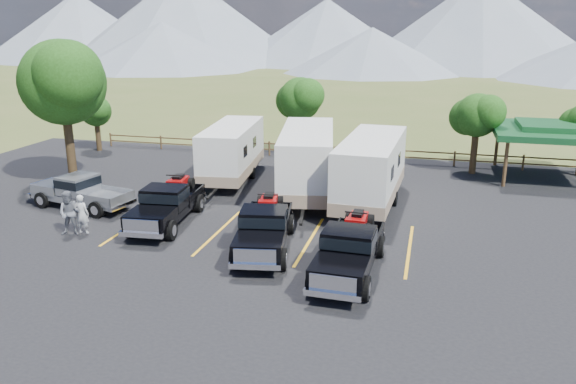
% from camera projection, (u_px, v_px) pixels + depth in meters
% --- Properties ---
extents(ground, '(320.00, 320.00, 0.00)m').
position_uv_depth(ground, '(230.00, 277.00, 19.77)').
color(ground, '#495926').
rests_on(ground, ground).
extents(asphalt_lot, '(44.00, 34.00, 0.04)m').
position_uv_depth(asphalt_lot, '(256.00, 245.00, 22.55)').
color(asphalt_lot, black).
rests_on(asphalt_lot, ground).
extents(stall_lines, '(12.12, 5.50, 0.01)m').
position_uv_depth(stall_lines, '(263.00, 236.00, 23.47)').
color(stall_lines, gold).
rests_on(stall_lines, asphalt_lot).
extents(tree_big_nw, '(5.54, 5.18, 7.84)m').
position_uv_depth(tree_big_nw, '(62.00, 82.00, 29.56)').
color(tree_big_nw, '#2F2112').
rests_on(tree_big_nw, ground).
extents(tree_ne_a, '(3.11, 2.92, 4.76)m').
position_uv_depth(tree_ne_a, '(477.00, 115.00, 32.37)').
color(tree_ne_a, '#2F2112').
rests_on(tree_ne_a, ground).
extents(tree_north, '(3.46, 3.24, 5.25)m').
position_uv_depth(tree_north, '(300.00, 99.00, 36.78)').
color(tree_north, '#2F2112').
rests_on(tree_north, ground).
extents(tree_nw_small, '(2.59, 2.43, 3.85)m').
position_uv_depth(tree_nw_small, '(96.00, 111.00, 38.61)').
color(tree_nw_small, '#2F2112').
rests_on(tree_nw_small, ground).
extents(rail_fence, '(36.12, 0.12, 1.00)m').
position_uv_depth(rail_fence, '(358.00, 152.00, 36.26)').
color(rail_fence, brown).
rests_on(rail_fence, ground).
extents(pavilion, '(6.20, 6.20, 3.22)m').
position_uv_depth(pavilion, '(551.00, 131.00, 31.59)').
color(pavilion, brown).
rests_on(pavilion, ground).
extents(mountain_range, '(209.00, 71.00, 20.00)m').
position_uv_depth(mountain_range, '(370.00, 27.00, 117.58)').
color(mountain_range, gray).
rests_on(mountain_range, ground).
extents(rig_left, '(2.43, 5.88, 1.91)m').
position_uv_depth(rig_left, '(167.00, 203.00, 24.77)').
color(rig_left, black).
rests_on(rig_left, asphalt_lot).
extents(rig_center, '(2.78, 5.94, 1.91)m').
position_uv_depth(rig_center, '(265.00, 227.00, 21.90)').
color(rig_center, black).
rests_on(rig_center, asphalt_lot).
extents(rig_right, '(2.16, 5.78, 1.91)m').
position_uv_depth(rig_right, '(350.00, 248.00, 19.77)').
color(rig_right, black).
rests_on(rig_right, asphalt_lot).
extents(trailer_left, '(3.13, 8.96, 3.10)m').
position_uv_depth(trailer_left, '(232.00, 152.00, 31.54)').
color(trailer_left, white).
rests_on(trailer_left, asphalt_lot).
extents(trailer_center, '(3.94, 9.92, 3.43)m').
position_uv_depth(trailer_center, '(307.00, 162.00, 28.48)').
color(trailer_center, white).
rests_on(trailer_center, asphalt_lot).
extents(trailer_right, '(2.81, 9.58, 3.32)m').
position_uv_depth(trailer_right, '(371.00, 171.00, 26.94)').
color(trailer_right, white).
rests_on(trailer_right, asphalt_lot).
extents(pickup_silver, '(5.56, 2.66, 1.60)m').
position_uv_depth(pickup_silver, '(81.00, 191.00, 26.83)').
color(pickup_silver, gray).
rests_on(pickup_silver, asphalt_lot).
extents(person_a, '(0.65, 0.46, 1.71)m').
position_uv_depth(person_a, '(82.00, 214.00, 23.54)').
color(person_a, '#BABABA').
rests_on(person_a, asphalt_lot).
extents(person_b, '(1.08, 0.94, 1.90)m').
position_uv_depth(person_b, '(70.00, 213.00, 23.35)').
color(person_b, slate).
rests_on(person_b, asphalt_lot).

